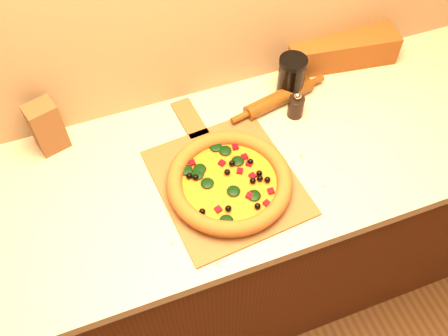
% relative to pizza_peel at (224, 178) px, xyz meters
% --- Properties ---
extents(cabinet, '(2.80, 0.65, 0.86)m').
position_rel_pizza_peel_xyz_m(cabinet, '(-0.01, 0.05, -0.47)').
color(cabinet, '#4D2410').
rests_on(cabinet, ground).
extents(countertop, '(2.84, 0.68, 0.04)m').
position_rel_pizza_peel_xyz_m(countertop, '(-0.01, 0.05, -0.02)').
color(countertop, '#BDAC93').
rests_on(countertop, cabinet).
extents(pizza_peel, '(0.43, 0.60, 0.01)m').
position_rel_pizza_peel_xyz_m(pizza_peel, '(0.00, 0.00, 0.00)').
color(pizza_peel, brown).
rests_on(pizza_peel, countertop).
extents(pizza, '(0.37, 0.37, 0.05)m').
position_rel_pizza_peel_xyz_m(pizza, '(0.00, -0.04, 0.03)').
color(pizza, '#B1802C').
rests_on(pizza, pizza_peel).
extents(pepper_grinder, '(0.05, 0.05, 0.10)m').
position_rel_pizza_peel_xyz_m(pepper_grinder, '(0.31, 0.16, 0.04)').
color(pepper_grinder, black).
rests_on(pepper_grinder, countertop).
extents(rolling_pin, '(0.37, 0.10, 0.05)m').
position_rel_pizza_peel_xyz_m(rolling_pin, '(0.28, 0.22, 0.02)').
color(rolling_pin, '#5F3510').
rests_on(rolling_pin, countertop).
extents(bread_bag, '(0.41, 0.18, 0.11)m').
position_rel_pizza_peel_xyz_m(bread_bag, '(0.57, 0.35, 0.05)').
color(bread_bag, '#603712').
rests_on(bread_bag, countertop).
extents(paper_bag, '(0.10, 0.09, 0.18)m').
position_rel_pizza_peel_xyz_m(paper_bag, '(-0.46, 0.31, 0.08)').
color(paper_bag, brown).
rests_on(paper_bag, countertop).
extents(dark_jar, '(0.09, 0.09, 0.15)m').
position_rel_pizza_peel_xyz_m(dark_jar, '(0.33, 0.26, 0.07)').
color(dark_jar, black).
rests_on(dark_jar, countertop).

